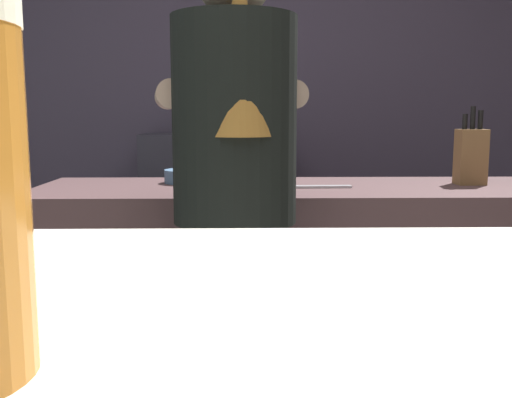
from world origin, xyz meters
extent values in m
cube|color=#494155|center=(0.00, 2.20, 1.35)|extent=(5.20, 0.10, 2.70)
cube|color=#4B3536|center=(0.35, 0.80, 0.47)|extent=(2.10, 0.60, 0.93)
cube|color=#31303C|center=(-0.13, 1.92, 0.54)|extent=(0.77, 0.36, 1.08)
cube|color=#29343E|center=(0.01, 0.35, 0.44)|extent=(0.28, 0.20, 0.89)
cylinder|color=black|center=(0.01, 0.35, 1.17)|extent=(0.34, 0.34, 0.55)
cone|color=#B27A33|center=(0.03, 0.25, 1.34)|extent=(0.18, 0.18, 0.42)
cylinder|color=#C6A68C|center=(-0.18, 0.48, 1.24)|extent=(0.13, 0.33, 0.08)
cylinder|color=#C6A68C|center=(0.15, 0.53, 1.24)|extent=(0.13, 0.33, 0.08)
cube|color=brown|center=(0.86, 0.84, 1.03)|extent=(0.10, 0.08, 0.20)
cylinder|color=black|center=(0.83, 0.84, 1.16)|extent=(0.02, 0.02, 0.05)
cylinder|color=black|center=(0.86, 0.84, 1.17)|extent=(0.02, 0.02, 0.08)
cylinder|color=black|center=(0.89, 0.84, 1.17)|extent=(0.02, 0.02, 0.07)
cylinder|color=#4B6D90|center=(-0.17, 0.91, 0.96)|extent=(0.18, 0.18, 0.05)
cube|color=silver|center=(0.29, 0.75, 0.94)|extent=(0.24, 0.04, 0.01)
cylinder|color=#D7C277|center=(0.04, 1.88, 1.16)|extent=(0.07, 0.07, 0.16)
cylinder|color=#D7C277|center=(0.04, 1.88, 1.27)|extent=(0.03, 0.03, 0.06)
cylinder|color=#333333|center=(0.04, 1.88, 1.30)|extent=(0.03, 0.03, 0.01)
cylinder|color=black|center=(-0.11, 1.93, 1.17)|extent=(0.06, 0.06, 0.17)
cylinder|color=black|center=(-0.11, 1.93, 1.29)|extent=(0.03, 0.03, 0.07)
cylinder|color=red|center=(-0.11, 1.93, 1.33)|extent=(0.03, 0.03, 0.01)
camera|label=1|loc=(0.04, -1.25, 1.19)|focal=40.81mm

